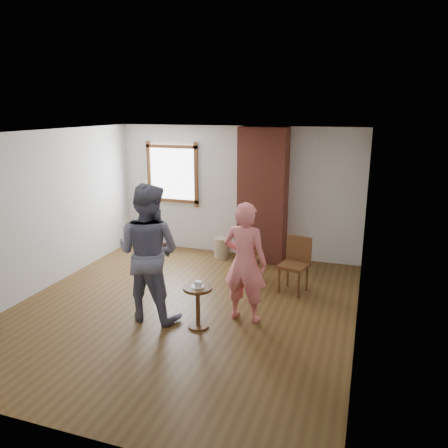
{
  "coord_description": "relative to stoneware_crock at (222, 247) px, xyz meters",
  "views": [
    {
      "loc": [
        2.51,
        -5.54,
        2.93
      ],
      "look_at": [
        0.38,
        0.8,
        1.15
      ],
      "focal_mm": 35.0,
      "sensor_mm": 36.0,
      "label": 1
    }
  ],
  "objects": [
    {
      "name": "dining_chair_left",
      "position": [
        0.82,
        -0.95,
        0.25
      ],
      "size": [
        0.41,
        0.41,
        0.81
      ],
      "rotation": [
        0.0,
        0.0,
        0.1
      ],
      "color": "brown",
      "rests_on": "ground"
    },
    {
      "name": "man",
      "position": [
        -0.13,
        -2.8,
        0.78
      ],
      "size": [
        0.99,
        0.8,
        1.96
      ],
      "primitive_type": "imported",
      "rotation": [
        0.0,
        0.0,
        3.08
      ],
      "color": "black",
      "rests_on": "ground"
    },
    {
      "name": "stoneware_crock",
      "position": [
        0.0,
        0.0,
        0.0
      ],
      "size": [
        0.37,
        0.37,
        0.41
      ],
      "primitive_type": "cylinder",
      "rotation": [
        0.0,
        0.0,
        0.17
      ],
      "color": "tan",
      "rests_on": "ground"
    },
    {
      "name": "dining_chair_right",
      "position": [
        1.68,
        -1.19,
        0.31
      ],
      "size": [
        0.51,
        0.51,
        0.91
      ],
      "rotation": [
        0.0,
        0.0,
        -0.25
      ],
      "color": "brown",
      "rests_on": "ground"
    },
    {
      "name": "brick_chimney",
      "position": [
        0.8,
        0.1,
        1.1
      ],
      "size": [
        0.9,
        0.5,
        2.6
      ],
      "primitive_type": "cube",
      "color": "#9A4736",
      "rests_on": "ground"
    },
    {
      "name": "dark_pot",
      "position": [
        -1.23,
        0.0,
        -0.12
      ],
      "size": [
        0.21,
        0.21,
        0.17
      ],
      "primitive_type": "cylinder",
      "rotation": [
        0.0,
        0.0,
        -0.28
      ],
      "color": "black",
      "rests_on": "ground"
    },
    {
      "name": "cake_slice",
      "position": [
        0.65,
        -2.87,
        0.43
      ],
      "size": [
        0.08,
        0.07,
        0.06
      ],
      "primitive_type": "cube",
      "color": "white",
      "rests_on": "cake_plate"
    },
    {
      "name": "person_pink",
      "position": [
        1.17,
        -2.44,
        0.66
      ],
      "size": [
        0.66,
        0.46,
        1.72
      ],
      "primitive_type": "imported",
      "rotation": [
        0.0,
        0.0,
        3.07
      ],
      "color": "#F77B7E",
      "rests_on": "ground"
    },
    {
      "name": "side_table",
      "position": [
        0.64,
        -2.87,
        0.2
      ],
      "size": [
        0.4,
        0.4,
        0.6
      ],
      "color": "brown",
      "rests_on": "ground"
    },
    {
      "name": "room_shell",
      "position": [
        0.15,
        -1.79,
        1.6
      ],
      "size": [
        5.04,
        5.52,
        2.62
      ],
      "color": "silver",
      "rests_on": "ground"
    },
    {
      "name": "ground",
      "position": [
        0.2,
        -2.4,
        -0.2
      ],
      "size": [
        5.5,
        5.5,
        0.0
      ],
      "primitive_type": "plane",
      "color": "brown",
      "rests_on": "ground"
    },
    {
      "name": "cake_plate",
      "position": [
        0.64,
        -2.87,
        0.4
      ],
      "size": [
        0.18,
        0.18,
        0.01
      ],
      "primitive_type": "cylinder",
      "color": "white",
      "rests_on": "side_table"
    }
  ]
}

